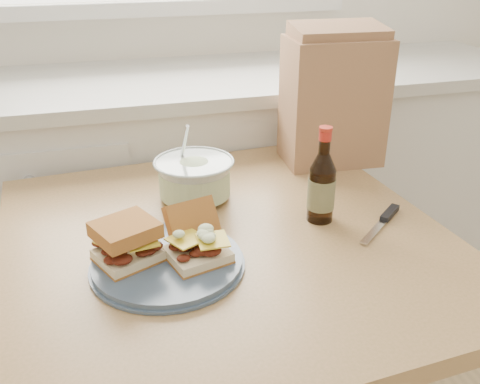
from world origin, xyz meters
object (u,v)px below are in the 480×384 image
object	(u,v)px
dining_table	(228,280)
plate	(168,263)
paper_bag	(333,101)
coleslaw_bowl	(195,180)
beer_bottle	(322,186)

from	to	relation	value
dining_table	plate	xyz separation A→B (m)	(-0.14, -0.08, 0.12)
dining_table	plate	distance (m)	0.21
plate	paper_bag	bearing A→B (deg)	38.29
plate	paper_bag	size ratio (longest dim) A/B	0.85
coleslaw_bowl	plate	bearing A→B (deg)	-111.84
plate	paper_bag	world-z (taller)	paper_bag
plate	coleslaw_bowl	bearing A→B (deg)	68.16
coleslaw_bowl	paper_bag	size ratio (longest dim) A/B	0.56
coleslaw_bowl	paper_bag	distance (m)	0.46
dining_table	coleslaw_bowl	distance (m)	0.26
coleslaw_bowl	dining_table	bearing A→B (deg)	-81.31
dining_table	paper_bag	xyz separation A→B (m)	(0.39, 0.34, 0.29)
paper_bag	dining_table	bearing A→B (deg)	-135.24
beer_bottle	paper_bag	xyz separation A→B (m)	(0.17, 0.32, 0.09)
dining_table	beer_bottle	bearing A→B (deg)	-0.33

